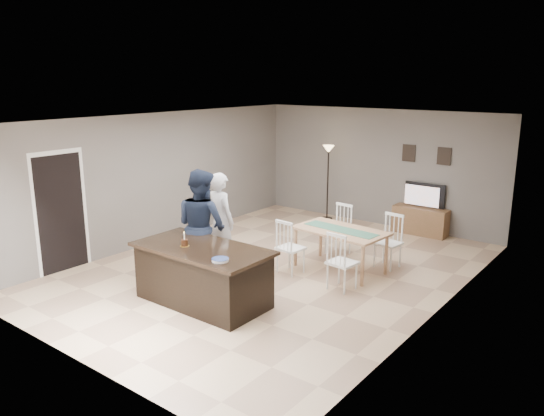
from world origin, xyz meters
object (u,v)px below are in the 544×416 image
Objects in this scene: woman at (221,220)px; plate_stack at (220,260)px; kitchen_island at (203,275)px; tv_console at (420,221)px; dining_table at (340,237)px; floor_lamp at (328,162)px; television at (423,196)px; birthday_cake at (185,243)px; man at (202,226)px.

woman is 7.19× the size of plate_stack.
tv_console is (1.20, 5.57, -0.15)m from kitchen_island.
plate_stack is 0.12× the size of dining_table.
woman is (-0.87, 1.35, 0.43)m from kitchen_island.
woman is at bearing 122.76° from kitchen_island.
kitchen_island is 5.60m from floor_lamp.
plate_stack is (-0.55, -5.94, 0.06)m from television.
woman is 1.60m from birthday_cake.
tv_console is 0.68× the size of woman.
man is 7.90× the size of plate_stack.
dining_table is 1.08× the size of floor_lamp.
floor_lamp reaches higher than tv_console.
television is at bearing 75.91° from birthday_cake.
tv_console is 0.57m from television.
floor_lamp is at bearing 107.22° from plate_stack.
television is (0.00, 0.07, 0.56)m from tv_console.
floor_lamp is at bearing 130.89° from dining_table.
dining_table is at bearing 65.81° from birthday_cake.
dining_table reaches higher than plate_stack.
kitchen_island is at bearing 134.82° from woman.
television is 5.94m from birthday_cake.
man reaches higher than woman.
birthday_cake is at bearing -108.80° from dining_table.
kitchen_island is 1.11× the size of man.
kitchen_island is 1.66m from woman.
television is 5.96m from plate_stack.
floor_lamp reaches higher than plate_stack.
floor_lamp is (-2.31, -0.24, 0.55)m from television.
man is 8.65× the size of birthday_cake.
kitchen_island reaches higher than tv_console.
floor_lamp is (-1.11, 5.40, 0.95)m from kitchen_island.
birthday_cake is 0.91× the size of plate_stack.
floor_lamp is at bearing -175.87° from tv_console.
plate_stack is at bearing 147.51° from man.
television is 4.09× the size of birthday_cake.
floor_lamp is at bearing 101.65° from kitchen_island.
woman reaches higher than dining_table.
kitchen_island is at bearing -105.09° from dining_table.
tv_console is 0.66× the size of floor_lamp.
plate_stack is (1.33, -0.97, -0.05)m from man.
birthday_cake is (0.62, -1.47, 0.07)m from woman.
tv_console is at bearing 90.55° from dining_table.
plate_stack reaches higher than kitchen_island.
woman is 0.91× the size of man.
woman is 2.24m from plate_stack.
floor_lamp is at bearing -81.12° from man.
floor_lamp reaches higher than birthday_cake.
dining_table is at bearing -135.04° from woman.
tv_console is at bearing 4.13° from floor_lamp.
woman reaches higher than kitchen_island.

